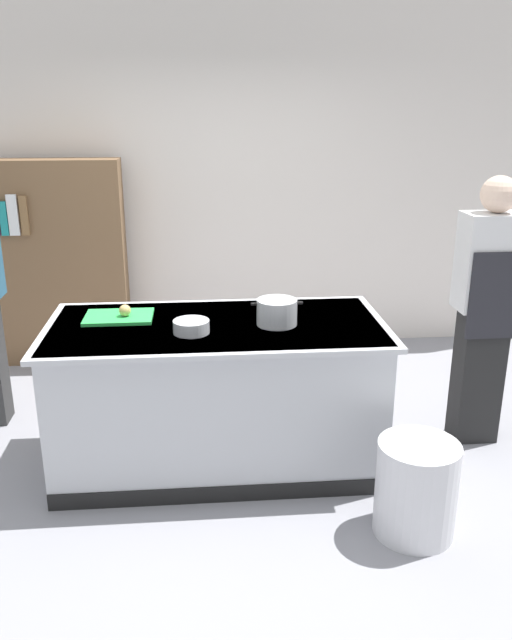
% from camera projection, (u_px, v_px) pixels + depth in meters
% --- Properties ---
extents(ground_plane, '(10.00, 10.00, 0.00)m').
position_uv_depth(ground_plane, '(219.00, 459.00, 4.02)').
color(ground_plane, gray).
extents(back_wall, '(6.40, 0.12, 3.00)m').
position_uv_depth(back_wall, '(208.00, 179.00, 5.52)').
color(back_wall, silver).
rests_on(back_wall, ground_plane).
extents(counter_island, '(1.98, 0.98, 0.90)m').
position_uv_depth(counter_island, '(218.00, 392.00, 3.87)').
color(counter_island, '#B7BABF').
rests_on(counter_island, ground_plane).
extents(cutting_board, '(0.40, 0.28, 0.02)m').
position_uv_depth(cutting_board, '(119.00, 317.00, 3.83)').
color(cutting_board, green).
rests_on(cutting_board, counter_island).
extents(onion, '(0.07, 0.07, 0.07)m').
position_uv_depth(onion, '(125.00, 310.00, 3.80)').
color(onion, tan).
rests_on(onion, cutting_board).
extents(stock_pot, '(0.30, 0.23, 0.15)m').
position_uv_depth(stock_pot, '(277.00, 312.00, 3.70)').
color(stock_pot, '#B7BABF').
rests_on(stock_pot, counter_island).
extents(mixing_bowl, '(0.20, 0.20, 0.07)m').
position_uv_depth(mixing_bowl, '(191.00, 327.00, 3.58)').
color(mixing_bowl, '#B7BABF').
rests_on(mixing_bowl, counter_island).
extents(trash_bin, '(0.42, 0.42, 0.51)m').
position_uv_depth(trash_bin, '(416.00, 488.00, 3.27)').
color(trash_bin, silver).
rests_on(trash_bin, ground_plane).
extents(person_chef, '(0.38, 0.25, 1.72)m').
position_uv_depth(person_chef, '(486.00, 307.00, 4.00)').
color(person_chef, black).
rests_on(person_chef, ground_plane).
extents(bookshelf, '(1.10, 0.31, 1.70)m').
position_uv_depth(bookshelf, '(59.00, 263.00, 5.34)').
color(bookshelf, brown).
rests_on(bookshelf, ground_plane).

